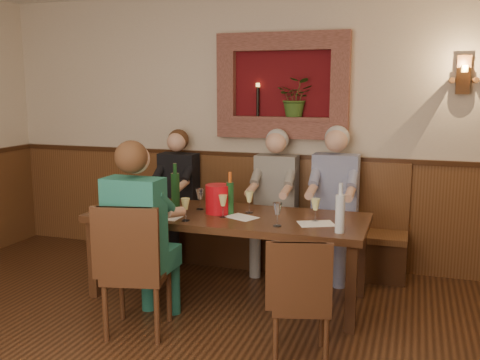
{
  "coord_description": "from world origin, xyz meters",
  "views": [
    {
      "loc": [
        1.52,
        -2.4,
        1.85
      ],
      "look_at": [
        0.1,
        1.9,
        1.05
      ],
      "focal_mm": 40.0,
      "sensor_mm": 36.0,
      "label": 1
    }
  ],
  "objects_px": {
    "person_bench_right": "(333,215)",
    "person_chair_front": "(142,251)",
    "chair_near_right": "(300,324)",
    "wine_bottle_green_b": "(175,190)",
    "person_bench_mid": "(274,213)",
    "spittoon_bucket": "(218,199)",
    "wine_bottle_green_a": "(230,197)",
    "dining_table": "(227,223)",
    "chair_near_left": "(137,295)",
    "water_bottle": "(340,213)",
    "bench": "(258,233)",
    "person_bench_left": "(176,206)"
  },
  "relations": [
    {
      "from": "water_bottle",
      "to": "chair_near_right",
      "type": "bearing_deg",
      "value": -105.64
    },
    {
      "from": "dining_table",
      "to": "person_bench_left",
      "type": "bearing_deg",
      "value": 136.62
    },
    {
      "from": "chair_near_left",
      "to": "person_chair_front",
      "type": "xyz_separation_m",
      "value": [
        -0.0,
        0.09,
        0.31
      ]
    },
    {
      "from": "dining_table",
      "to": "chair_near_right",
      "type": "height_order",
      "value": "chair_near_right"
    },
    {
      "from": "person_bench_right",
      "to": "bench",
      "type": "bearing_deg",
      "value": 172.33
    },
    {
      "from": "person_bench_left",
      "to": "person_bench_right",
      "type": "relative_size",
      "value": 0.95
    },
    {
      "from": "chair_near_left",
      "to": "person_bench_left",
      "type": "relative_size",
      "value": 0.73
    },
    {
      "from": "dining_table",
      "to": "person_bench_right",
      "type": "height_order",
      "value": "person_bench_right"
    },
    {
      "from": "water_bottle",
      "to": "person_bench_right",
      "type": "bearing_deg",
      "value": 100.66
    },
    {
      "from": "person_bench_mid",
      "to": "wine_bottle_green_a",
      "type": "height_order",
      "value": "person_bench_mid"
    },
    {
      "from": "person_bench_mid",
      "to": "person_bench_right",
      "type": "height_order",
      "value": "person_bench_right"
    },
    {
      "from": "wine_bottle_green_b",
      "to": "chair_near_right",
      "type": "bearing_deg",
      "value": -34.66
    },
    {
      "from": "person_chair_front",
      "to": "wine_bottle_green_b",
      "type": "bearing_deg",
      "value": 96.73
    },
    {
      "from": "person_bench_right",
      "to": "dining_table",
      "type": "bearing_deg",
      "value": -133.61
    },
    {
      "from": "chair_near_right",
      "to": "wine_bottle_green_b",
      "type": "height_order",
      "value": "wine_bottle_green_b"
    },
    {
      "from": "person_bench_left",
      "to": "wine_bottle_green_b",
      "type": "relative_size",
      "value": 3.34
    },
    {
      "from": "person_bench_right",
      "to": "wine_bottle_green_b",
      "type": "distance_m",
      "value": 1.56
    },
    {
      "from": "person_bench_mid",
      "to": "wine_bottle_green_b",
      "type": "height_order",
      "value": "person_bench_mid"
    },
    {
      "from": "dining_table",
      "to": "bench",
      "type": "relative_size",
      "value": 0.8
    },
    {
      "from": "dining_table",
      "to": "person_chair_front",
      "type": "relative_size",
      "value": 1.64
    },
    {
      "from": "dining_table",
      "to": "spittoon_bucket",
      "type": "distance_m",
      "value": 0.22
    },
    {
      "from": "person_bench_right",
      "to": "wine_bottle_green_a",
      "type": "height_order",
      "value": "person_bench_right"
    },
    {
      "from": "person_bench_right",
      "to": "spittoon_bucket",
      "type": "xyz_separation_m",
      "value": [
        -0.89,
        -0.81,
        0.26
      ]
    },
    {
      "from": "person_chair_front",
      "to": "person_bench_right",
      "type": "bearing_deg",
      "value": 53.04
    },
    {
      "from": "person_bench_right",
      "to": "water_bottle",
      "type": "bearing_deg",
      "value": -79.34
    },
    {
      "from": "person_bench_left",
      "to": "person_bench_mid",
      "type": "xyz_separation_m",
      "value": [
        1.09,
        -0.0,
        0.02
      ]
    },
    {
      "from": "spittoon_bucket",
      "to": "water_bottle",
      "type": "bearing_deg",
      "value": -15.63
    },
    {
      "from": "person_chair_front",
      "to": "person_bench_left",
      "type": "bearing_deg",
      "value": 106.25
    },
    {
      "from": "bench",
      "to": "person_bench_left",
      "type": "bearing_deg",
      "value": -173.26
    },
    {
      "from": "wine_bottle_green_a",
      "to": "person_bench_right",
      "type": "bearing_deg",
      "value": 46.32
    },
    {
      "from": "person_chair_front",
      "to": "wine_bottle_green_a",
      "type": "xyz_separation_m",
      "value": [
        0.43,
        0.8,
        0.29
      ]
    },
    {
      "from": "chair_near_right",
      "to": "water_bottle",
      "type": "xyz_separation_m",
      "value": [
        0.17,
        0.6,
        0.65
      ]
    },
    {
      "from": "person_bench_mid",
      "to": "wine_bottle_green_b",
      "type": "bearing_deg",
      "value": -132.21
    },
    {
      "from": "chair_near_right",
      "to": "person_bench_left",
      "type": "relative_size",
      "value": 0.62
    },
    {
      "from": "bench",
      "to": "spittoon_bucket",
      "type": "relative_size",
      "value": 11.95
    },
    {
      "from": "person_bench_mid",
      "to": "wine_bottle_green_a",
      "type": "xyz_separation_m",
      "value": [
        -0.18,
        -0.82,
        0.31
      ]
    },
    {
      "from": "person_chair_front",
      "to": "chair_near_right",
      "type": "bearing_deg",
      "value": -4.98
    },
    {
      "from": "spittoon_bucket",
      "to": "water_bottle",
      "type": "relative_size",
      "value": 0.66
    },
    {
      "from": "bench",
      "to": "chair_near_right",
      "type": "bearing_deg",
      "value": -65.35
    },
    {
      "from": "water_bottle",
      "to": "spittoon_bucket",
      "type": "bearing_deg",
      "value": 164.37
    },
    {
      "from": "bench",
      "to": "wine_bottle_green_b",
      "type": "distance_m",
      "value": 1.19
    },
    {
      "from": "chair_near_left",
      "to": "chair_near_right",
      "type": "relative_size",
      "value": 1.16
    },
    {
      "from": "wine_bottle_green_a",
      "to": "person_chair_front",
      "type": "bearing_deg",
      "value": -118.61
    },
    {
      "from": "person_bench_right",
      "to": "wine_bottle_green_a",
      "type": "relative_size",
      "value": 3.99
    },
    {
      "from": "chair_near_left",
      "to": "wine_bottle_green_a",
      "type": "distance_m",
      "value": 1.16
    },
    {
      "from": "person_bench_left",
      "to": "wine_bottle_green_a",
      "type": "distance_m",
      "value": 1.26
    },
    {
      "from": "spittoon_bucket",
      "to": "wine_bottle_green_a",
      "type": "bearing_deg",
      "value": -0.92
    },
    {
      "from": "chair_near_left",
      "to": "person_bench_left",
      "type": "height_order",
      "value": "person_bench_left"
    },
    {
      "from": "person_bench_right",
      "to": "person_chair_front",
      "type": "xyz_separation_m",
      "value": [
        -1.21,
        -1.61,
        -0.0
      ]
    },
    {
      "from": "chair_near_left",
      "to": "wine_bottle_green_b",
      "type": "distance_m",
      "value": 1.12
    }
  ]
}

